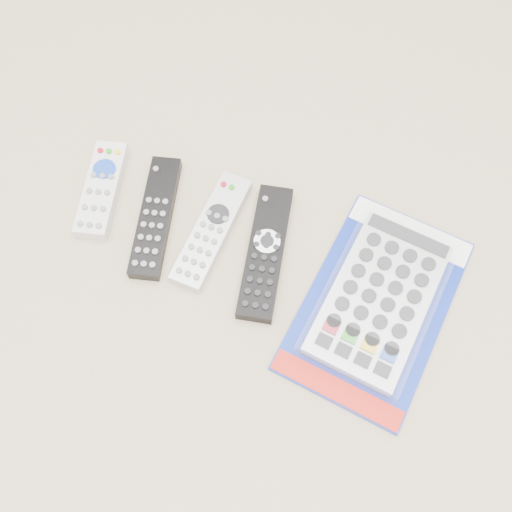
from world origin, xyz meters
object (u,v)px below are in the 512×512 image
(remote_small_grey, at_px, (102,189))
(remote_silver_dvd, at_px, (212,231))
(remote_large_black, at_px, (266,252))
(jumbo_remote_packaged, at_px, (379,298))
(remote_slim_black, at_px, (156,217))

(remote_small_grey, height_order, remote_silver_dvd, remote_small_grey)
(remote_large_black, bearing_deg, jumbo_remote_packaged, -15.39)
(remote_small_grey, height_order, remote_large_black, remote_small_grey)
(remote_silver_dvd, distance_m, jumbo_remote_packaged, 0.26)
(remote_small_grey, relative_size, remote_slim_black, 0.83)
(jumbo_remote_packaged, bearing_deg, remote_silver_dvd, -176.96)
(remote_silver_dvd, xyz_separation_m, remote_large_black, (0.09, -0.01, 0.00))
(remote_small_grey, distance_m, jumbo_remote_packaged, 0.45)
(remote_small_grey, height_order, jumbo_remote_packaged, jumbo_remote_packaged)
(remote_small_grey, distance_m, remote_silver_dvd, 0.19)
(jumbo_remote_packaged, bearing_deg, remote_large_black, -177.32)
(remote_large_black, relative_size, jumbo_remote_packaged, 0.65)
(remote_large_black, xyz_separation_m, jumbo_remote_packaged, (0.17, -0.02, 0.01))
(remote_silver_dvd, bearing_deg, remote_large_black, -1.42)
(remote_small_grey, relative_size, jumbo_remote_packaged, 0.51)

